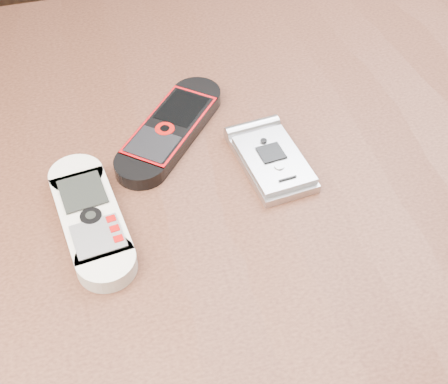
# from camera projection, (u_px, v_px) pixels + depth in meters

# --- Properties ---
(table) EXTENTS (1.20, 0.80, 0.75)m
(table) POSITION_uv_depth(u_px,v_px,m) (219.00, 268.00, 0.65)
(table) COLOR black
(table) RESTS_ON ground
(nokia_white) EXTENTS (0.07, 0.16, 0.02)m
(nokia_white) POSITION_uv_depth(u_px,v_px,m) (91.00, 218.00, 0.55)
(nokia_white) COLOR beige
(nokia_white) RESTS_ON table
(nokia_black_red) EXTENTS (0.15, 0.16, 0.02)m
(nokia_black_red) POSITION_uv_depth(u_px,v_px,m) (170.00, 129.00, 0.63)
(nokia_black_red) COLOR black
(nokia_black_red) RESTS_ON table
(motorola_razr) EXTENTS (0.07, 0.11, 0.02)m
(motorola_razr) POSITION_uv_depth(u_px,v_px,m) (272.00, 160.00, 0.60)
(motorola_razr) COLOR #B8B8BD
(motorola_razr) RESTS_ON table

